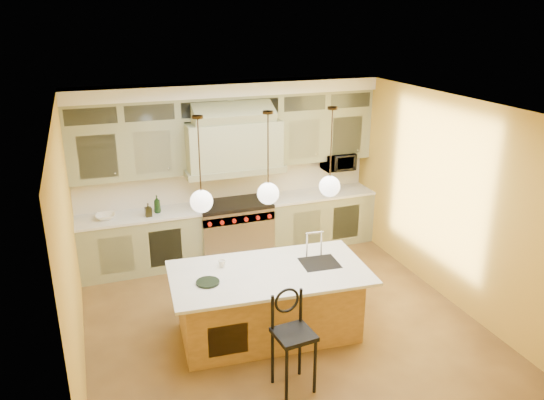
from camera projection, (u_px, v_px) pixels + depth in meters
name	position (u px, v px, depth m)	size (l,w,h in m)	color
floor	(279.00, 320.00, 7.18)	(5.00, 5.00, 0.00)	brown
ceiling	(280.00, 106.00, 6.20)	(5.00, 5.00, 0.00)	white
wall_back	(227.00, 168.00, 8.91)	(5.00, 5.00, 0.00)	gold
wall_front	(384.00, 324.00, 4.48)	(5.00, 5.00, 0.00)	gold
wall_left	(70.00, 249.00, 5.89)	(5.00, 5.00, 0.00)	gold
wall_right	(445.00, 198.00, 7.49)	(5.00, 5.00, 0.00)	gold
back_cabinetry	(231.00, 174.00, 8.68)	(5.00, 0.77, 2.90)	gray
range	(234.00, 229.00, 8.92)	(1.20, 0.74, 0.96)	silver
kitchen_island	(269.00, 301.00, 6.73)	(2.53, 1.47, 1.35)	olive
counter_stool	(293.00, 335.00, 5.70)	(0.44, 0.44, 1.16)	black
microwave	(338.00, 161.00, 9.31)	(0.54, 0.37, 0.30)	black
oil_bottle_a	(157.00, 204.00, 8.33)	(0.11, 0.11, 0.28)	#173313
oil_bottle_b	(148.00, 210.00, 8.18)	(0.10, 0.10, 0.21)	black
fruit_bowl	(105.00, 217.00, 8.11)	(0.30, 0.30, 0.07)	white
cup	(222.00, 264.00, 6.63)	(0.09, 0.09, 0.09)	white
pendant_left	(201.00, 199.00, 5.97)	(0.26, 0.26, 1.11)	#2D2319
pendant_center	(268.00, 191.00, 6.23)	(0.26, 0.26, 1.11)	#2D2319
pendant_right	(330.00, 184.00, 6.48)	(0.26, 0.26, 1.11)	#2D2319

